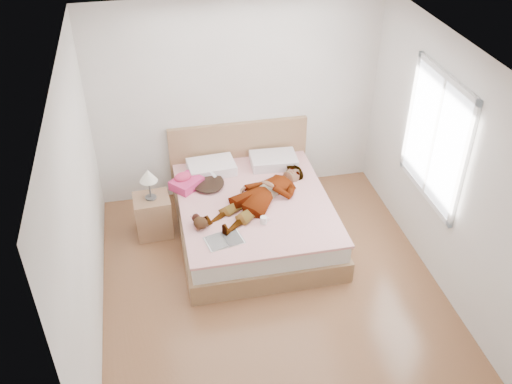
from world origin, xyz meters
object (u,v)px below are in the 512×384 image
Objects in this scene: bed at (253,212)px; towel at (186,182)px; phone at (213,175)px; plush_toy at (200,222)px; nightstand at (153,213)px; coffee_mug at (264,220)px; woman at (261,192)px; magazine at (224,240)px.

bed is 4.65× the size of towel.
phone reaches higher than towel.
phone reaches higher than plush_toy.
towel is 0.49× the size of nightstand.
phone is at bearing 70.85° from plush_toy.
towel is at bearing 154.60° from bed.
coffee_mug is at bearing -99.95° from phone.
woman reaches higher than phone.
bed is 0.89m from towel.
plush_toy is (-0.26, -0.76, -0.10)m from phone.
bed reaches higher than woman.
coffee_mug is at bearing -88.10° from bed.
phone is 0.95m from coffee_mug.
nightstand reaches higher than woman.
phone is at bearing -8.26° from towel.
coffee_mug is 0.71m from plush_toy.
phone is 0.35m from towel.
bed is 18.96× the size of coffee_mug.
towel is 1.17m from coffee_mug.
towel is 0.54m from nightstand.
nightstand reaches higher than phone.
nightstand is (-1.20, 0.73, -0.25)m from coffee_mug.
bed is 0.60m from coffee_mug.
coffee_mug is (-0.06, -0.44, -0.06)m from woman.
plush_toy reaches higher than coffee_mug.
bed reaches higher than towel.
bed is at bearing -25.40° from towel.
magazine is at bearing -129.88° from phone.
coffee_mug is (0.77, -0.88, -0.03)m from towel.
phone is 0.04× the size of bed.
woman is at bearing 25.00° from plush_toy.
phone is 0.85m from nightstand.
woman reaches higher than towel.
nightstand reaches higher than coffee_mug.
bed is 0.87m from plush_toy.
woman is 0.44m from coffee_mug.
phone is at bearing 117.70° from coffee_mug.
woman reaches higher than magazine.
phone is 0.79× the size of coffee_mug.
coffee_mug is 1.43m from nightstand.
coffee_mug reaches higher than magazine.
phone is (-0.50, 0.40, 0.06)m from woman.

